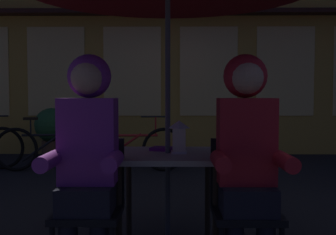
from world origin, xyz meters
name	(u,v)px	position (x,y,z in m)	size (l,w,h in m)	color
cafe_table	(168,167)	(0.00, 0.00, 0.64)	(0.72, 0.72, 0.74)	#B2AD9E
lantern	(179,136)	(0.08, -0.01, 0.86)	(0.11, 0.11, 0.23)	white
chair_left	(90,201)	(-0.48, -0.37, 0.49)	(0.40, 0.40, 0.87)	black
chair_right	(244,201)	(0.48, -0.37, 0.49)	(0.40, 0.40, 0.87)	black
person_left_hooded	(88,145)	(-0.48, -0.43, 0.85)	(0.45, 0.56, 1.40)	black
person_right_hooded	(247,145)	(0.48, -0.43, 0.85)	(0.45, 0.56, 1.40)	black
bicycle_second	(50,148)	(-1.81, 3.30, 0.35)	(1.68, 0.18, 0.84)	black
bicycle_third	(130,148)	(-0.61, 3.27, 0.35)	(1.68, 0.11, 0.84)	black
book	(165,149)	(-0.02, 0.13, 0.75)	(0.20, 0.14, 0.02)	#661E7A
potted_plant	(52,129)	(-2.10, 4.37, 0.54)	(0.60, 0.60, 0.92)	brown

